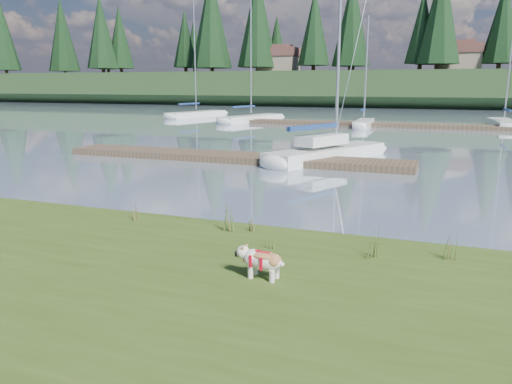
% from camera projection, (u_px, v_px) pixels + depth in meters
% --- Properties ---
extents(ground, '(200.00, 200.00, 0.00)m').
position_uv_depth(ground, '(381.00, 127.00, 40.23)').
color(ground, '#8497AC').
rests_on(ground, ground).
extents(bank, '(60.00, 9.00, 0.35)m').
position_uv_depth(bank, '(71.00, 307.00, 7.32)').
color(bank, '#384F19').
rests_on(bank, ground).
extents(ridge, '(200.00, 20.00, 5.00)m').
position_uv_depth(ridge, '(416.00, 89.00, 78.97)').
color(ridge, '#1D3218').
rests_on(ridge, ground).
extents(bulldog, '(0.82, 0.38, 0.49)m').
position_uv_depth(bulldog, '(262.00, 260.00, 7.89)').
color(bulldog, silver).
rests_on(bulldog, bank).
extents(sailboat_main, '(4.74, 7.81, 11.45)m').
position_uv_depth(sailboat_main, '(335.00, 150.00, 22.87)').
color(sailboat_main, white).
rests_on(sailboat_main, ground).
extents(dock_near, '(16.00, 2.00, 0.30)m').
position_uv_depth(dock_near, '(231.00, 157.00, 22.41)').
color(dock_near, '#4C3D2C').
rests_on(dock_near, ground).
extents(dock_far, '(26.00, 2.20, 0.30)m').
position_uv_depth(dock_far, '(407.00, 125.00, 39.51)').
color(dock_far, '#4C3D2C').
rests_on(dock_far, ground).
extents(sailboat_bg_0, '(3.85, 8.71, 12.36)m').
position_uv_depth(sailboat_bg_0, '(201.00, 114.00, 52.22)').
color(sailboat_bg_0, white).
rests_on(sailboat_bg_0, ground).
extents(sailboat_bg_1, '(4.18, 8.66, 12.69)m').
position_uv_depth(sailboat_bg_1, '(256.00, 118.00, 45.87)').
color(sailboat_bg_1, white).
rests_on(sailboat_bg_1, ground).
extents(sailboat_bg_2, '(1.25, 5.57, 8.60)m').
position_uv_depth(sailboat_bg_2, '(364.00, 122.00, 40.05)').
color(sailboat_bg_2, white).
rests_on(sailboat_bg_2, ground).
extents(sailboat_bg_3, '(2.02, 7.83, 11.41)m').
position_uv_depth(sailboat_bg_3, '(502.00, 122.00, 40.15)').
color(sailboat_bg_3, white).
rests_on(sailboat_bg_3, ground).
extents(weed_0, '(0.17, 0.14, 0.69)m').
position_uv_depth(weed_0, '(230.00, 218.00, 10.38)').
color(weed_0, '#475B23').
rests_on(weed_0, bank).
extents(weed_1, '(0.17, 0.14, 0.43)m').
position_uv_depth(weed_1, '(250.00, 223.00, 10.46)').
color(weed_1, '#475B23').
rests_on(weed_1, bank).
extents(weed_2, '(0.17, 0.14, 0.65)m').
position_uv_depth(weed_2, '(376.00, 243.00, 8.80)').
color(weed_2, '#475B23').
rests_on(weed_2, bank).
extents(weed_3, '(0.17, 0.14, 0.47)m').
position_uv_depth(weed_3, '(136.00, 212.00, 11.25)').
color(weed_3, '#475B23').
rests_on(weed_3, bank).
extents(weed_4, '(0.17, 0.14, 0.36)m').
position_uv_depth(weed_4, '(270.00, 240.00, 9.36)').
color(weed_4, '#475B23').
rests_on(weed_4, bank).
extents(weed_5, '(0.17, 0.14, 0.57)m').
position_uv_depth(weed_5, '(451.00, 246.00, 8.74)').
color(weed_5, '#475B23').
rests_on(weed_5, bank).
extents(mud_lip, '(60.00, 0.50, 0.14)m').
position_uv_depth(mud_lip, '(205.00, 232.00, 11.36)').
color(mud_lip, '#33281C').
rests_on(mud_lip, ground).
extents(conifer_0, '(5.72, 5.72, 14.15)m').
position_uv_depth(conifer_0, '(101.00, 32.00, 90.45)').
color(conifer_0, '#382619').
rests_on(conifer_0, ridge).
extents(conifer_1, '(4.40, 4.40, 11.30)m').
position_uv_depth(conifer_1, '(185.00, 39.00, 89.18)').
color(conifer_1, '#382619').
rests_on(conifer_1, ridge).
extents(conifer_2, '(6.60, 6.60, 16.05)m').
position_uv_depth(conifer_2, '(257.00, 20.00, 80.75)').
color(conifer_2, '#382619').
rests_on(conifer_2, ridge).
extents(conifer_3, '(4.84, 4.84, 12.25)m').
position_uv_depth(conifer_3, '(354.00, 30.00, 79.57)').
color(conifer_3, '#382619').
rests_on(conifer_3, ridge).
extents(conifer_4, '(6.16, 6.16, 15.10)m').
position_uv_depth(conifer_4, '(441.00, 12.00, 69.29)').
color(conifer_4, '#382619').
rests_on(conifer_4, ridge).
extents(house_0, '(6.30, 5.30, 4.65)m').
position_uv_depth(house_0, '(279.00, 60.00, 82.86)').
color(house_0, gray).
rests_on(house_0, ridge).
extents(house_1, '(6.30, 5.30, 4.65)m').
position_uv_depth(house_1, '(460.00, 57.00, 74.04)').
color(house_1, gray).
rests_on(house_1, ridge).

